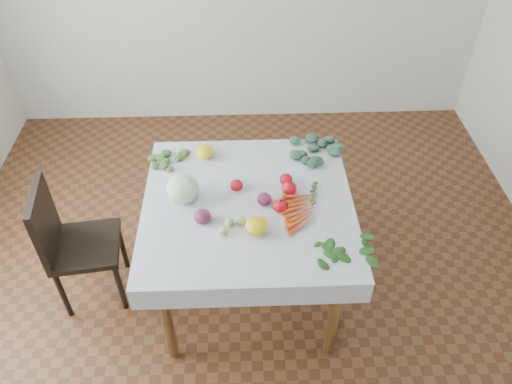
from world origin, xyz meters
TOP-DOWN VIEW (x-y plane):
  - ground at (0.00, 0.00)m, footprint 4.00×4.00m
  - table at (0.00, 0.00)m, footprint 1.00×1.00m
  - tablecloth at (0.00, 0.00)m, footprint 1.12×1.12m
  - chair at (-1.03, 0.02)m, footprint 0.43×0.43m
  - cabbage at (-0.34, 0.04)m, footprint 0.21×0.21m
  - tomato_a at (-0.06, 0.11)m, footprint 0.09×0.09m
  - tomato_b at (0.23, 0.06)m, footprint 0.09×0.09m
  - tomato_c at (0.17, -0.07)m, footprint 0.11×0.11m
  - tomato_d at (0.21, 0.15)m, footprint 0.09×0.09m
  - heirloom_back at (-0.24, 0.41)m, footprint 0.13×0.13m
  - heirloom_front at (0.04, -0.22)m, footprint 0.14×0.14m
  - onion_a at (-0.24, -0.13)m, footprint 0.09×0.09m
  - onion_b at (0.09, -0.01)m, footprint 0.09×0.09m
  - tomatillo_cluster at (-0.08, -0.21)m, footprint 0.11×0.09m
  - carrot_bunch at (0.27, -0.08)m, footprint 0.19×0.31m
  - kale_bunch at (0.42, 0.41)m, footprint 0.34×0.26m
  - basil_bunch at (0.45, -0.37)m, footprint 0.29×0.21m
  - dill_bunch at (-0.46, 0.37)m, footprint 0.22×0.21m

SIDE VIEW (x-z plane):
  - ground at x=0.00m, z-range 0.00..0.00m
  - chair at x=-1.03m, z-range 0.06..0.91m
  - table at x=0.00m, z-range 0.28..1.03m
  - tablecloth at x=0.00m, z-range 0.75..0.76m
  - basil_bunch at x=0.45m, z-range 0.76..0.77m
  - dill_bunch at x=-0.46m, z-range 0.76..0.78m
  - carrot_bunch at x=0.27m, z-range 0.76..0.78m
  - tomatillo_cluster at x=-0.08m, z-range 0.76..0.80m
  - kale_bunch at x=0.42m, z-range 0.76..0.80m
  - tomato_a at x=-0.06m, z-range 0.76..0.82m
  - tomato_d at x=0.21m, z-range 0.76..0.82m
  - onion_b at x=0.09m, z-range 0.76..0.82m
  - tomato_b at x=0.23m, z-range 0.76..0.83m
  - tomato_c at x=0.17m, z-range 0.76..0.83m
  - onion_a at x=-0.24m, z-range 0.76..0.83m
  - heirloom_back at x=-0.24m, z-range 0.76..0.83m
  - heirloom_front at x=0.04m, z-range 0.76..0.84m
  - cabbage at x=-0.34m, z-range 0.76..0.91m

